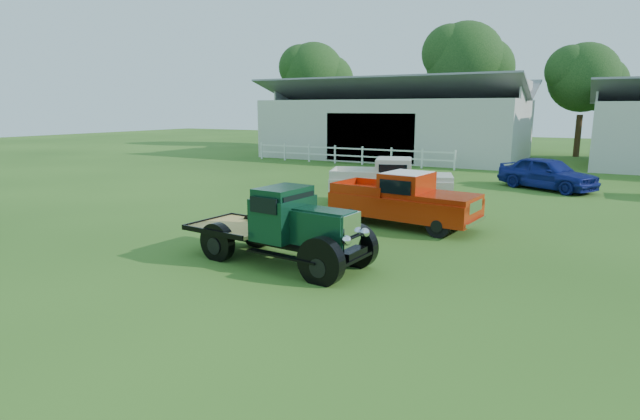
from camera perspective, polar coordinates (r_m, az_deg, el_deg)
The scene contains 10 objects.
ground at distance 12.18m, azimuth -3.57°, elevation -5.75°, with size 120.00×120.00×0.00m, color #2B5117.
shed_left at distance 38.19m, azimuth 8.65°, elevation 10.19°, with size 18.80×10.20×5.60m, color #B2B1AF, non-canonical shape.
fence_rail at distance 33.17m, azimuth 3.27°, elevation 6.31°, with size 14.20×0.16×1.20m, color white, non-canonical shape.
tree_a at distance 49.22m, azimuth -0.73°, elevation 13.44°, with size 6.30×6.30×10.50m, color black, non-canonical shape.
tree_b at distance 45.04m, azimuth 16.11°, elevation 13.82°, with size 6.90×6.90×11.50m, color black, non-canonical shape.
tree_c at distance 42.83m, azimuth 27.74°, elevation 11.43°, with size 5.40×5.40×9.00m, color black, non-canonical shape.
vintage_flatbed at distance 11.82m, azimuth -4.54°, elevation -1.71°, with size 4.61×1.83×1.83m, color #0C3220, non-canonical shape.
red_pickup at distance 15.71m, azimuth 9.52°, elevation 1.26°, with size 4.69×1.80×1.71m, color #AF2208, non-canonical shape.
white_pickup at distance 19.21m, azimuth 8.09°, elevation 3.21°, with size 4.72×1.83×1.74m, color beige, non-canonical shape.
misc_car_blue at distance 24.78m, azimuth 24.54°, elevation 3.84°, with size 1.75×4.35×1.48m, color navy.
Camera 1 is at (6.26, -9.80, 3.61)m, focal length 28.00 mm.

